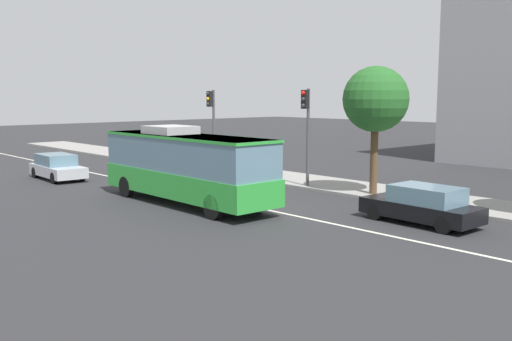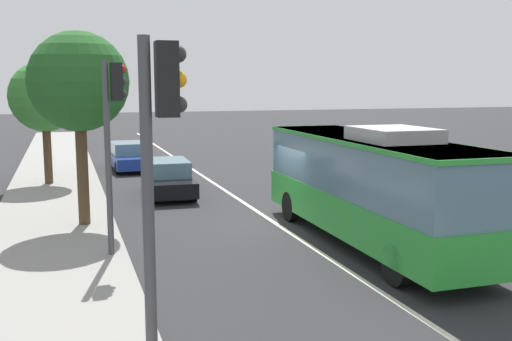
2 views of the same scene
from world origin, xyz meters
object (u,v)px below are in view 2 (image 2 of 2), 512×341
object	(u,v)px
sedan_black	(168,178)
traffic_light_near_corner	(113,124)
transit_bus	(370,183)
street_tree_kerbside_left	(79,83)
street_tree_kerbside_centre	(45,97)
sedan_blue	(129,156)
traffic_light_mid_block	(159,164)

from	to	relation	value
sedan_black	traffic_light_near_corner	world-z (taller)	traffic_light_near_corner
transit_bus	traffic_light_near_corner	xyz separation A→B (m)	(0.83, 7.04, 1.75)
street_tree_kerbside_left	street_tree_kerbside_centre	bearing A→B (deg)	8.24
sedan_blue	traffic_light_near_corner	distance (m)	16.99
traffic_light_near_corner	street_tree_kerbside_centre	xyz separation A→B (m)	(12.36, 1.94, 0.45)
street_tree_kerbside_left	street_tree_kerbside_centre	size ratio (longest dim) A/B	1.11
sedan_blue	street_tree_kerbside_centre	bearing A→B (deg)	-45.45
sedan_black	street_tree_kerbside_left	bearing A→B (deg)	-33.75
traffic_light_near_corner	street_tree_kerbside_centre	size ratio (longest dim) A/B	0.93
traffic_light_mid_block	street_tree_kerbside_left	world-z (taller)	street_tree_kerbside_left
sedan_black	traffic_light_mid_block	bearing A→B (deg)	-7.19
sedan_black	traffic_light_near_corner	bearing A→B (deg)	-15.63
sedan_blue	traffic_light_mid_block	bearing A→B (deg)	-7.12
sedan_black	traffic_light_near_corner	xyz separation A→B (m)	(-8.52, 2.83, 2.84)
sedan_blue	traffic_light_near_corner	bearing A→B (deg)	-9.27
traffic_light_mid_block	street_tree_kerbside_left	xyz separation A→B (m)	(11.69, 0.64, 1.07)
street_tree_kerbside_centre	sedan_blue	bearing A→B (deg)	-43.26
sedan_black	street_tree_kerbside_left	xyz separation A→B (m)	(-4.77, 3.53, 3.90)
street_tree_kerbside_centre	traffic_light_mid_block	bearing A→B (deg)	-174.68
traffic_light_near_corner	traffic_light_mid_block	bearing A→B (deg)	-94.78
transit_bus	street_tree_kerbside_left	size ratio (longest dim) A/B	1.61
street_tree_kerbside_left	street_tree_kerbside_centre	distance (m)	8.72
sedan_blue	traffic_light_mid_block	size ratio (longest dim) A/B	0.88
traffic_light_near_corner	street_tree_kerbside_left	size ratio (longest dim) A/B	0.83
sedan_blue	street_tree_kerbside_centre	distance (m)	6.71
traffic_light_near_corner	street_tree_kerbside_left	distance (m)	3.97
sedan_black	traffic_light_mid_block	world-z (taller)	traffic_light_mid_block
sedan_black	street_tree_kerbside_left	world-z (taller)	street_tree_kerbside_left
sedan_black	street_tree_kerbside_centre	size ratio (longest dim) A/B	0.82
transit_bus	sedan_black	world-z (taller)	transit_bus
transit_bus	sedan_blue	xyz separation A→B (m)	(17.45, 4.98, -1.09)
traffic_light_mid_block	sedan_blue	bearing A→B (deg)	86.25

